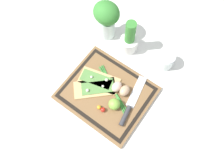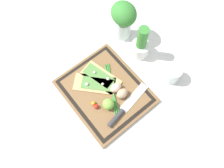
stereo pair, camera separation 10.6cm
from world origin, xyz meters
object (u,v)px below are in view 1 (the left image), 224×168
at_px(knife, 129,108).
at_px(herb_pot, 129,40).
at_px(pizza_slice_near, 95,88).
at_px(lime, 114,104).
at_px(pizza_slice_far, 99,80).
at_px(egg_brown, 125,91).
at_px(cherry_tomato_yellow, 99,107).
at_px(sauce_jar, 166,61).
at_px(egg_pink, 117,87).
at_px(herb_glass, 107,18).
at_px(cherry_tomato_red, 103,110).

height_order(knife, herb_pot, herb_pot).
xyz_separation_m(pizza_slice_near, lime, (0.13, -0.02, 0.02)).
bearing_deg(herb_pot, pizza_slice_near, -89.19).
xyz_separation_m(pizza_slice_far, herb_pot, (0.01, 0.25, 0.05)).
height_order(pizza_slice_far, egg_brown, egg_brown).
distance_m(pizza_slice_far, herb_pot, 0.26).
height_order(pizza_slice_near, cherry_tomato_yellow, pizza_slice_near).
bearing_deg(herb_pot, sauce_jar, 7.64).
bearing_deg(egg_pink, pizza_slice_near, -143.70).
height_order(knife, egg_pink, egg_pink).
bearing_deg(sauce_jar, herb_glass, -176.26).
bearing_deg(egg_pink, lime, -61.94).
height_order(lime, herb_pot, herb_pot).
xyz_separation_m(pizza_slice_far, egg_pink, (0.10, 0.02, 0.02)).
bearing_deg(herb_glass, pizza_slice_near, -63.60).
xyz_separation_m(knife, cherry_tomato_red, (-0.09, -0.08, 0.00)).
bearing_deg(egg_brown, cherry_tomato_red, -102.59).
xyz_separation_m(pizza_slice_far, cherry_tomato_red, (0.11, -0.11, 0.01)).
bearing_deg(herb_glass, cherry_tomato_red, -56.25).
bearing_deg(egg_pink, knife, -25.87).
bearing_deg(sauce_jar, egg_pink, -114.43).
relative_size(cherry_tomato_red, sauce_jar, 0.26).
height_order(egg_brown, sauce_jar, sauce_jar).
distance_m(pizza_slice_far, lime, 0.15).
distance_m(pizza_slice_far, cherry_tomato_yellow, 0.14).
relative_size(pizza_slice_far, egg_brown, 3.68).
relative_size(egg_pink, sauce_jar, 0.69).
xyz_separation_m(cherry_tomato_red, herb_glass, (-0.25, 0.37, 0.11)).
xyz_separation_m(egg_pink, herb_glass, (-0.23, 0.24, 0.10)).
bearing_deg(pizza_slice_far, egg_pink, 11.13).
xyz_separation_m(cherry_tomato_yellow, sauce_jar, (0.13, 0.39, 0.01)).
height_order(pizza_slice_near, cherry_tomato_red, pizza_slice_near).
relative_size(pizza_slice_far, sauce_jar, 2.54).
xyz_separation_m(cherry_tomato_yellow, herb_glass, (-0.22, 0.37, 0.11)).
distance_m(lime, cherry_tomato_yellow, 0.07).
height_order(egg_brown, egg_pink, same).
bearing_deg(lime, cherry_tomato_yellow, -136.44).
bearing_deg(herb_pot, egg_brown, -60.42).
bearing_deg(pizza_slice_far, herb_pot, 88.14).
height_order(egg_brown, cherry_tomato_red, egg_brown).
bearing_deg(lime, egg_pink, 118.06).
xyz_separation_m(egg_pink, lime, (0.04, -0.08, 0.01)).
height_order(pizza_slice_far, lime, lime).
bearing_deg(herb_glass, cherry_tomato_yellow, -58.75).
xyz_separation_m(pizza_slice_near, herb_pot, (-0.00, 0.30, 0.05)).
bearing_deg(cherry_tomato_red, knife, 39.78).
bearing_deg(egg_pink, cherry_tomato_yellow, -94.23).
bearing_deg(sauce_jar, knife, -92.46).
bearing_deg(cherry_tomato_yellow, herb_pot, 102.19).
bearing_deg(knife, cherry_tomato_yellow, -145.72).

